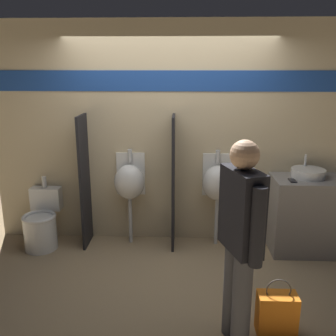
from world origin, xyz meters
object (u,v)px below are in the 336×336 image
Objects in this scene: sink_basin at (308,173)px; cell_phone at (292,181)px; urinal_far at (218,183)px; shopping_bag at (277,313)px; urinal_near_counter at (130,182)px; toilet at (42,224)px; person_in_vest at (240,236)px.

cell_phone is (-0.22, -0.17, -0.05)m from sink_basin.
shopping_bag is at bearing -77.45° from urinal_far.
urinal_near_counter reaches higher than toilet.
toilet is 2.74m from person_in_vest.
urinal_near_counter is 0.71× the size of person_in_vest.
shopping_bag is (1.44, -1.64, -0.61)m from urinal_near_counter.
toilet is (-1.08, -0.17, -0.51)m from urinal_near_counter.
sink_basin is 1.87m from shopping_bag.
sink_basin is at bearing -2.10° from urinal_near_counter.
shopping_bag is (0.37, -1.64, -0.61)m from urinal_far.
toilet is at bearing -175.41° from urinal_far.
shopping_bag is at bearing -30.28° from toilet.
person_in_vest is (-1.03, -1.65, -0.04)m from sink_basin.
sink_basin is 0.23× the size of person_in_vest.
cell_phone reaches higher than toilet.
sink_basin is 3.27m from toilet.
urinal_near_counter is (-2.12, 0.08, -0.16)m from sink_basin.
urinal_far is 1.79m from shopping_bag.
sink_basin reaches higher than toilet.
shopping_bag is (2.52, -1.47, -0.11)m from toilet.
cell_phone is at bearing -47.31° from person_in_vest.
cell_phone is 0.12× the size of urinal_far.
urinal_far is at bearing 0.00° from urinal_near_counter.
urinal_far reaches higher than cell_phone.
urinal_near_counter is (-1.90, 0.25, -0.12)m from cell_phone.
person_in_vest is at bearing -89.46° from urinal_far.
urinal_far is 1.41× the size of toilet.
sink_basin is at bearing -50.77° from person_in_vest.
cell_phone is 1.92m from urinal_near_counter.
urinal_far is at bearing 102.55° from shopping_bag.
urinal_far is 2.35× the size of shopping_bag.
toilet reaches higher than shopping_bag.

